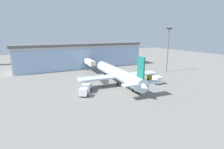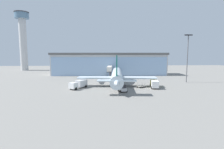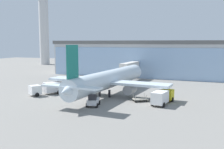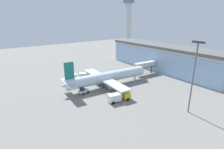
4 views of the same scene
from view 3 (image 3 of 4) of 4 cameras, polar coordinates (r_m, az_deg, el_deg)
The scene contains 11 objects.
ground at distance 54.29m, azimuth -3.95°, elevation -5.43°, with size 240.00×240.00×0.00m, color gray.
terminal_building at distance 92.28m, azimuth 6.35°, elevation 3.53°, with size 64.13×15.74×12.31m.
jet_bridge at distance 79.97m, azimuth 3.90°, elevation 1.64°, with size 3.22×11.41×5.61m.
control_tower at distance 145.09m, azimuth -14.66°, elevation 11.86°, with size 9.83×9.83×40.80m.
airplane at distance 57.92m, azimuth -0.76°, elevation -1.10°, with size 28.29×36.21×11.26m.
catering_truck at distance 60.76m, azimuth -13.93°, elevation -2.88°, with size 5.74×7.35×2.65m.
fuel_truck at distance 50.75m, azimuth 10.91°, elevation -4.73°, with size 3.57×7.58×2.65m.
baggage_cart at distance 52.42m, azimuth 6.11°, elevation -5.34°, with size 3.22×2.83×1.50m.
pushback_tug at distance 48.49m, azimuth -4.14°, elevation -5.76°, with size 2.76×3.51×2.30m.
safety_cone_nose at distance 50.29m, azimuth -4.11°, elevation -6.11°, with size 0.36×0.36×0.55m, color orange.
safety_cone_wingtip at distance 53.56m, azimuth 12.33°, elevation -5.45°, with size 0.36×0.36×0.55m, color orange.
Camera 3 is at (21.41, -48.51, 11.66)m, focal length 42.00 mm.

